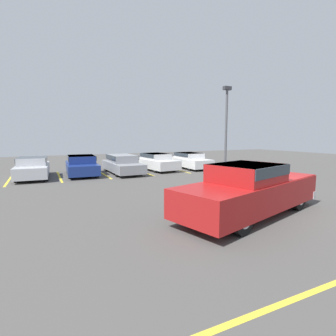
{
  "coord_description": "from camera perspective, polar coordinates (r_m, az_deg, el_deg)",
  "views": [
    {
      "loc": [
        -6.87,
        -6.78,
        2.61
      ],
      "look_at": [
        -1.29,
        4.75,
        1.0
      ],
      "focal_mm": 28.0,
      "sensor_mm": 36.0,
      "label": 1
    }
  ],
  "objects": [
    {
      "name": "pickup_truck",
      "position": [
        9.02,
        17.64,
        -4.4
      ],
      "size": [
        6.19,
        3.48,
        1.7
      ],
      "rotation": [
        0.0,
        0.0,
        0.28
      ],
      "color": "#A51919",
      "rests_on": "ground_plane"
    },
    {
      "name": "parked_sedan_e",
      "position": [
        20.9,
        4.68,
        1.75
      ],
      "size": [
        1.71,
        4.43,
        1.22
      ],
      "rotation": [
        0.0,
        0.0,
        -1.57
      ],
      "color": "silver",
      "rests_on": "ground_plane"
    },
    {
      "name": "stall_stripe_f",
      "position": [
        21.53,
        8.03,
        0.14
      ],
      "size": [
        0.12,
        4.84,
        0.01
      ],
      "primitive_type": "cube",
      "color": "yellow",
      "rests_on": "ground_plane"
    },
    {
      "name": "ground_plane",
      "position": [
        10.0,
        19.07,
        -8.37
      ],
      "size": [
        60.0,
        60.0,
        0.0
      ],
      "primitive_type": "plane",
      "color": "#4C4947"
    },
    {
      "name": "stall_stripe_c",
      "position": [
        18.3,
        -13.94,
        -1.24
      ],
      "size": [
        0.12,
        4.84,
        0.01
      ],
      "primitive_type": "cube",
      "color": "yellow",
      "rests_on": "ground_plane"
    },
    {
      "name": "light_post",
      "position": [
        23.48,
        12.58,
        10.34
      ],
      "size": [
        0.7,
        0.36,
        6.72
      ],
      "color": "#515156",
      "rests_on": "ground_plane"
    },
    {
      "name": "parked_sedan_a",
      "position": [
        17.93,
        -27.36,
        0.18
      ],
      "size": [
        1.97,
        4.33,
        1.28
      ],
      "rotation": [
        0.0,
        0.0,
        -1.62
      ],
      "color": "#B7BABF",
      "rests_on": "ground_plane"
    },
    {
      "name": "stall_stripe_d",
      "position": [
        19.05,
        -5.84,
        -0.74
      ],
      "size": [
        0.12,
        4.84,
        0.01
      ],
      "primitive_type": "cube",
      "color": "yellow",
      "rests_on": "ground_plane"
    },
    {
      "name": "parked_sedan_c",
      "position": [
        18.32,
        -9.93,
        0.99
      ],
      "size": [
        1.85,
        4.78,
        1.27
      ],
      "rotation": [
        0.0,
        0.0,
        -1.55
      ],
      "color": "gray",
      "rests_on": "ground_plane"
    },
    {
      "name": "parked_sedan_b",
      "position": [
        18.17,
        -18.31,
        0.7
      ],
      "size": [
        2.05,
        4.42,
        1.28
      ],
      "rotation": [
        0.0,
        0.0,
        -1.62
      ],
      "color": "navy",
      "rests_on": "ground_plane"
    },
    {
      "name": "stall_stripe_e",
      "position": [
        20.14,
        1.52,
        -0.28
      ],
      "size": [
        0.12,
        4.84,
        0.01
      ],
      "primitive_type": "cube",
      "color": "yellow",
      "rests_on": "ground_plane"
    },
    {
      "name": "stall_stripe_a",
      "position": [
        18.02,
        -31.3,
        -2.21
      ],
      "size": [
        0.12,
        4.84,
        0.01
      ],
      "primitive_type": "cube",
      "color": "yellow",
      "rests_on": "ground_plane"
    },
    {
      "name": "parked_sedan_d",
      "position": [
        19.68,
        -2.58,
        1.48
      ],
      "size": [
        2.12,
        4.37,
        1.25
      ],
      "rotation": [
        0.0,
        0.0,
        -1.47
      ],
      "color": "silver",
      "rests_on": "ground_plane"
    },
    {
      "name": "stall_stripe_b",
      "position": [
        17.95,
        -22.55,
        -1.74
      ],
      "size": [
        0.12,
        4.84,
        0.01
      ],
      "primitive_type": "cube",
      "color": "yellow",
      "rests_on": "ground_plane"
    }
  ]
}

